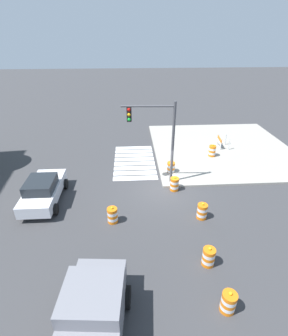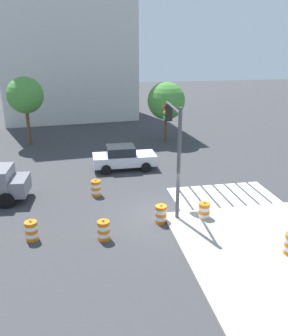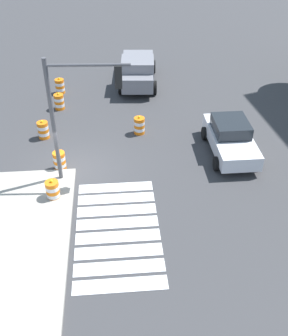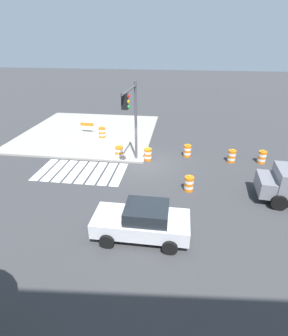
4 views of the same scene
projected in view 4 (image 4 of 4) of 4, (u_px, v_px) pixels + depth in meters
ground_plane at (143, 164)px, 18.57m from camera, size 120.00×120.00×0.00m
sidewalk_corner at (90, 132)px, 24.57m from camera, size 12.00×12.00×0.15m
crosswalk_stripes at (81, 172)px, 17.47m from camera, size 5.85×3.20×0.02m
sports_car at (142, 221)px, 11.52m from camera, size 4.30×2.14×1.63m
traffic_barrel_near_corner at (232, 156)px, 18.68m from camera, size 0.56×0.56×1.02m
traffic_barrel_crosswalk_end at (189, 184)px, 15.17m from camera, size 0.56×0.56×1.02m
traffic_barrel_median_near at (262, 157)px, 18.53m from camera, size 0.56×0.56×1.02m
traffic_barrel_median_far at (148, 154)px, 18.96m from camera, size 0.56×0.56×1.02m
traffic_barrel_far_curb at (187, 151)px, 19.55m from camera, size 0.56×0.56×1.02m
traffic_barrel_lane_center at (119, 152)px, 19.32m from camera, size 0.56×0.56×1.02m
traffic_barrel_on_sidewalk at (102, 132)px, 22.88m from camera, size 0.56×0.56×1.02m
construction_barricade at (88, 126)px, 24.21m from camera, size 1.30×0.88×1.00m
traffic_light_pole at (132, 112)px, 16.40m from camera, size 0.48×3.29×5.50m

